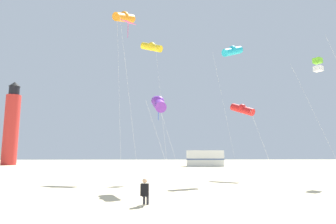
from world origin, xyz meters
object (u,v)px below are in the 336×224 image
object	(u,v)px
kite_box_lime	(318,65)
kite_tube_scarlet	(242,109)
kite_diamond_blue	(159,108)
rv_van_white	(205,158)
kite_diamond_rainbow	(128,29)
kite_tube_orange	(124,17)
kite_tube_cyan	(232,51)
kite_flyer_standing	(145,191)
lighthouse_distant	(11,125)
kite_tube_violet	(159,103)
kite_tube_gold	(152,47)

from	to	relation	value
kite_box_lime	kite_tube_scarlet	distance (m)	7.40
kite_diamond_blue	rv_van_white	xyz separation A→B (m)	(8.47, 26.80, -4.60)
kite_diamond_rainbow	kite_tube_scarlet	xyz separation A→B (m)	(10.30, 6.98, -4.68)
rv_van_white	kite_tube_orange	bearing A→B (deg)	-108.67
kite_diamond_rainbow	kite_tube_cyan	size ratio (longest dim) A/B	0.95
kite_flyer_standing	rv_van_white	world-z (taller)	rv_van_white
kite_tube_cyan	lighthouse_distant	bearing A→B (deg)	137.76
kite_box_lime	kite_tube_scarlet	bearing A→B (deg)	146.07
kite_tube_violet	rv_van_white	size ratio (longest dim) A/B	0.94
kite_flyer_standing	kite_diamond_rainbow	size ratio (longest dim) A/B	0.10
kite_tube_violet	kite_diamond_rainbow	size ratio (longest dim) A/B	0.52
kite_diamond_blue	lighthouse_distant	distance (m)	45.18
kite_tube_cyan	kite_tube_orange	bearing A→B (deg)	-164.18
kite_diamond_rainbow	lighthouse_distant	world-z (taller)	lighthouse_distant
kite_tube_gold	rv_van_white	world-z (taller)	kite_tube_gold
kite_diamond_blue	kite_tube_orange	bearing A→B (deg)	-160.52
kite_flyer_standing	rv_van_white	size ratio (longest dim) A/B	0.18
kite_flyer_standing	kite_tube_gold	size ratio (longest dim) A/B	0.08
kite_flyer_standing	lighthouse_distant	size ratio (longest dim) A/B	0.07
kite_tube_scarlet	lighthouse_distant	size ratio (longest dim) A/B	0.43
kite_tube_violet	rv_van_white	xyz separation A→B (m)	(8.55, 31.97, -4.10)
kite_diamond_blue	kite_diamond_rainbow	distance (m)	6.91
kite_diamond_rainbow	kite_box_lime	world-z (taller)	kite_diamond_rainbow
kite_tube_violet	kite_box_lime	xyz separation A→B (m)	(13.61, 4.42, 4.22)
kite_tube_gold	kite_box_lime	bearing A→B (deg)	-20.51
kite_tube_cyan	rv_van_white	size ratio (longest dim) A/B	1.90
kite_flyer_standing	kite_box_lime	distance (m)	19.65
kite_tube_gold	rv_van_white	distance (m)	26.76
kite_tube_orange	lighthouse_distant	bearing A→B (deg)	126.41
kite_tube_gold	kite_flyer_standing	bearing A→B (deg)	-89.95
kite_tube_orange	rv_van_white	world-z (taller)	kite_tube_orange
kite_tube_violet	kite_tube_gold	xyz separation A→B (m)	(-0.64, 9.75, 7.65)
kite_tube_violet	kite_tube_orange	distance (m)	9.46
kite_flyer_standing	kite_diamond_blue	bearing A→B (deg)	-86.01
kite_diamond_blue	kite_tube_cyan	xyz separation A→B (m)	(6.91, 1.75, 5.79)
kite_tube_scarlet	kite_tube_violet	bearing A→B (deg)	-134.92
kite_diamond_blue	kite_diamond_rainbow	bearing A→B (deg)	-119.64
kite_diamond_blue	kite_tube_scarlet	distance (m)	8.55
kite_diamond_rainbow	lighthouse_distant	size ratio (longest dim) A/B	0.71
kite_diamond_blue	rv_van_white	world-z (taller)	kite_diamond_blue
kite_box_lime	rv_van_white	xyz separation A→B (m)	(-5.06, 27.55, -8.32)
kite_tube_violet	kite_flyer_standing	bearing A→B (deg)	-96.41
kite_diamond_rainbow	kite_tube_orange	size ratio (longest dim) A/B	0.84
kite_diamond_rainbow	kite_box_lime	bearing A→B (deg)	11.71
kite_tube_gold	kite_tube_cyan	xyz separation A→B (m)	(7.63, -2.84, -1.37)
kite_diamond_rainbow	rv_van_white	bearing A→B (deg)	70.77
kite_tube_orange	lighthouse_distant	distance (m)	44.50
kite_diamond_rainbow	kite_box_lime	xyz separation A→B (m)	(15.81, 3.28, -1.41)
kite_tube_violet	rv_van_white	bearing A→B (deg)	75.02
kite_tube_violet	kite_tube_orange	size ratio (longest dim) A/B	0.44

